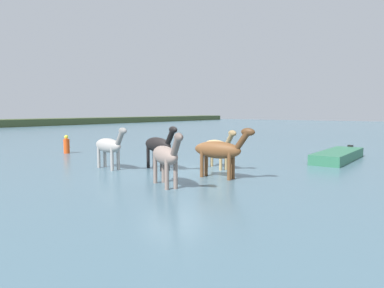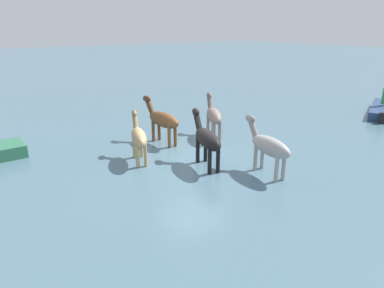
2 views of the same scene
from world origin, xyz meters
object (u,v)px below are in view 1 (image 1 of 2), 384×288
(horse_gray_outer, at_px, (217,147))
(horse_chestnut_trailing, at_px, (219,150))
(horse_pinto_flank, at_px, (159,145))
(boat_skiff_near, at_px, (338,157))
(buoy_channel_marker, at_px, (67,145))
(horse_rear_stallion, at_px, (109,146))
(horse_mid_herd, at_px, (166,156))

(horse_gray_outer, height_order, horse_chestnut_trailing, horse_chestnut_trailing)
(horse_pinto_flank, bearing_deg, boat_skiff_near, 70.74)
(horse_gray_outer, bearing_deg, boat_skiff_near, 79.42)
(boat_skiff_near, xyz_separation_m, buoy_channel_marker, (-6.99, 14.29, 0.33))
(horse_chestnut_trailing, xyz_separation_m, horse_rear_stallion, (-1.20, 5.15, -0.04))
(boat_skiff_near, bearing_deg, horse_pinto_flank, -36.19)
(buoy_channel_marker, bearing_deg, horse_rear_stallion, -108.21)
(horse_gray_outer, bearing_deg, horse_rear_stallion, -120.56)
(horse_gray_outer, distance_m, buoy_channel_marker, 10.65)
(horse_chestnut_trailing, distance_m, horse_mid_herd, 2.48)
(horse_gray_outer, relative_size, boat_skiff_near, 0.42)
(horse_chestnut_trailing, distance_m, horse_rear_stallion, 5.28)
(horse_gray_outer, bearing_deg, buoy_channel_marker, -155.02)
(horse_rear_stallion, xyz_separation_m, buoy_channel_marker, (2.24, 6.80, -0.55))
(horse_chestnut_trailing, bearing_deg, horse_pinto_flank, 173.42)
(horse_pinto_flank, bearing_deg, horse_mid_herd, -27.11)
(horse_gray_outer, distance_m, horse_mid_herd, 4.33)
(horse_chestnut_trailing, relative_size, buoy_channel_marker, 2.27)
(horse_mid_herd, relative_size, buoy_channel_marker, 2.10)
(buoy_channel_marker, bearing_deg, horse_pinto_flank, -96.13)
(horse_pinto_flank, relative_size, buoy_channel_marker, 2.25)
(buoy_channel_marker, bearing_deg, horse_gray_outer, -85.38)
(horse_mid_herd, height_order, boat_skiff_near, horse_mid_herd)
(horse_pinto_flank, height_order, buoy_channel_marker, horse_pinto_flank)
(horse_pinto_flank, xyz_separation_m, horse_mid_herd, (-2.49, -2.64, -0.02))
(horse_pinto_flank, distance_m, boat_skiff_near, 9.77)
(horse_gray_outer, height_order, boat_skiff_near, horse_gray_outer)
(horse_gray_outer, xyz_separation_m, boat_skiff_near, (6.13, -3.68, -0.82))
(horse_mid_herd, distance_m, boat_skiff_near, 10.88)
(horse_pinto_flank, height_order, horse_chestnut_trailing, horse_chestnut_trailing)
(horse_pinto_flank, bearing_deg, horse_rear_stallion, -128.26)
(horse_mid_herd, bearing_deg, boat_skiff_near, 101.69)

